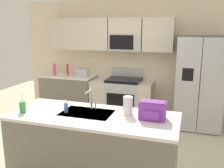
{
  "coord_description": "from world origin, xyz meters",
  "views": [
    {
      "loc": [
        1.3,
        -3.37,
        2.01
      ],
      "look_at": [
        0.04,
        0.6,
        1.05
      ],
      "focal_mm": 39.79,
      "sensor_mm": 36.0,
      "label": 1
    }
  ],
  "objects_px": {
    "refrigerator": "(199,83)",
    "paper_towel_roll": "(128,106)",
    "pepper_mill": "(68,70)",
    "toaster": "(82,73)",
    "drink_cup_green": "(23,107)",
    "backpack": "(153,110)",
    "range_oven": "(122,98)",
    "bottle_pink": "(54,69)",
    "soap_dispenser": "(66,107)",
    "sink_faucet": "(91,98)"
  },
  "relations": [
    {
      "from": "refrigerator",
      "to": "paper_towel_roll",
      "type": "relative_size",
      "value": 7.71
    },
    {
      "from": "pepper_mill",
      "to": "toaster",
      "type": "bearing_deg",
      "value": -7.09
    },
    {
      "from": "drink_cup_green",
      "to": "pepper_mill",
      "type": "bearing_deg",
      "value": 104.52
    },
    {
      "from": "toaster",
      "to": "backpack",
      "type": "xyz_separation_m",
      "value": [
        1.94,
        -2.21,
        0.03
      ]
    },
    {
      "from": "range_oven",
      "to": "bottle_pink",
      "type": "height_order",
      "value": "bottle_pink"
    },
    {
      "from": "pepper_mill",
      "to": "soap_dispenser",
      "type": "bearing_deg",
      "value": -63.01
    },
    {
      "from": "toaster",
      "to": "soap_dispenser",
      "type": "height_order",
      "value": "toaster"
    },
    {
      "from": "pepper_mill",
      "to": "drink_cup_green",
      "type": "relative_size",
      "value": 0.98
    },
    {
      "from": "range_oven",
      "to": "pepper_mill",
      "type": "xyz_separation_m",
      "value": [
        -1.34,
        -0.0,
        0.59
      ]
    },
    {
      "from": "paper_towel_roll",
      "to": "backpack",
      "type": "distance_m",
      "value": 0.33
    },
    {
      "from": "sink_faucet",
      "to": "soap_dispenser",
      "type": "xyz_separation_m",
      "value": [
        -0.28,
        -0.21,
        -0.1
      ]
    },
    {
      "from": "paper_towel_roll",
      "to": "refrigerator",
      "type": "bearing_deg",
      "value": 66.42
    },
    {
      "from": "toaster",
      "to": "paper_towel_roll",
      "type": "height_order",
      "value": "paper_towel_roll"
    },
    {
      "from": "toaster",
      "to": "sink_faucet",
      "type": "bearing_deg",
      "value": -62.86
    },
    {
      "from": "sink_faucet",
      "to": "pepper_mill",
      "type": "bearing_deg",
      "value": 124.51
    },
    {
      "from": "refrigerator",
      "to": "soap_dispenser",
      "type": "relative_size",
      "value": 10.88
    },
    {
      "from": "backpack",
      "to": "range_oven",
      "type": "bearing_deg",
      "value": 113.88
    },
    {
      "from": "toaster",
      "to": "bottle_pink",
      "type": "xyz_separation_m",
      "value": [
        -0.72,
        -0.01,
        0.04
      ]
    },
    {
      "from": "bottle_pink",
      "to": "soap_dispenser",
      "type": "bearing_deg",
      "value": -56.6
    },
    {
      "from": "refrigerator",
      "to": "range_oven",
      "type": "bearing_deg",
      "value": 177.42
    },
    {
      "from": "range_oven",
      "to": "pepper_mill",
      "type": "relative_size",
      "value": 5.25
    },
    {
      "from": "refrigerator",
      "to": "sink_faucet",
      "type": "relative_size",
      "value": 6.56
    },
    {
      "from": "bottle_pink",
      "to": "sink_faucet",
      "type": "xyz_separation_m",
      "value": [
        1.79,
        -2.09,
        0.04
      ]
    },
    {
      "from": "refrigerator",
      "to": "toaster",
      "type": "bearing_deg",
      "value": 179.56
    },
    {
      "from": "drink_cup_green",
      "to": "soap_dispenser",
      "type": "xyz_separation_m",
      "value": [
        0.55,
        0.18,
        -0.01
      ]
    },
    {
      "from": "soap_dispenser",
      "to": "paper_towel_roll",
      "type": "height_order",
      "value": "paper_towel_roll"
    },
    {
      "from": "pepper_mill",
      "to": "sink_faucet",
      "type": "distance_m",
      "value": 2.61
    },
    {
      "from": "toaster",
      "to": "pepper_mill",
      "type": "xyz_separation_m",
      "value": [
        -0.4,
        0.05,
        0.04
      ]
    },
    {
      "from": "bottle_pink",
      "to": "soap_dispenser",
      "type": "distance_m",
      "value": 2.76
    },
    {
      "from": "range_oven",
      "to": "sink_faucet",
      "type": "bearing_deg",
      "value": -86.21
    },
    {
      "from": "sink_faucet",
      "to": "drink_cup_green",
      "type": "relative_size",
      "value": 1.06
    },
    {
      "from": "bottle_pink",
      "to": "drink_cup_green",
      "type": "distance_m",
      "value": 2.67
    },
    {
      "from": "refrigerator",
      "to": "paper_towel_roll",
      "type": "xyz_separation_m",
      "value": [
        -0.93,
        -2.12,
        0.09
      ]
    },
    {
      "from": "bottle_pink",
      "to": "paper_towel_roll",
      "type": "xyz_separation_m",
      "value": [
        2.32,
        -2.14,
        -0.01
      ]
    },
    {
      "from": "toaster",
      "to": "bottle_pink",
      "type": "bearing_deg",
      "value": -179.42
    },
    {
      "from": "refrigerator",
      "to": "backpack",
      "type": "height_order",
      "value": "refrigerator"
    },
    {
      "from": "toaster",
      "to": "drink_cup_green",
      "type": "relative_size",
      "value": 1.05
    },
    {
      "from": "pepper_mill",
      "to": "paper_towel_roll",
      "type": "bearing_deg",
      "value": -47.51
    },
    {
      "from": "toaster",
      "to": "paper_towel_roll",
      "type": "bearing_deg",
      "value": -53.13
    },
    {
      "from": "pepper_mill",
      "to": "bottle_pink",
      "type": "relative_size",
      "value": 0.98
    },
    {
      "from": "sink_faucet",
      "to": "backpack",
      "type": "relative_size",
      "value": 0.88
    },
    {
      "from": "pepper_mill",
      "to": "bottle_pink",
      "type": "xyz_separation_m",
      "value": [
        -0.32,
        -0.06,
        0.0
      ]
    },
    {
      "from": "range_oven",
      "to": "drink_cup_green",
      "type": "bearing_deg",
      "value": -104.93
    },
    {
      "from": "refrigerator",
      "to": "drink_cup_green",
      "type": "distance_m",
      "value": 3.36
    },
    {
      "from": "refrigerator",
      "to": "drink_cup_green",
      "type": "xyz_separation_m",
      "value": [
        -2.28,
        -2.47,
        0.05
      ]
    },
    {
      "from": "refrigerator",
      "to": "sink_faucet",
      "type": "distance_m",
      "value": 2.54
    },
    {
      "from": "range_oven",
      "to": "paper_towel_roll",
      "type": "distance_m",
      "value": 2.37
    },
    {
      "from": "toaster",
      "to": "range_oven",
      "type": "bearing_deg",
      "value": 3.22
    },
    {
      "from": "backpack",
      "to": "soap_dispenser",
      "type": "bearing_deg",
      "value": -174.79
    },
    {
      "from": "toaster",
      "to": "soap_dispenser",
      "type": "distance_m",
      "value": 2.45
    }
  ]
}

